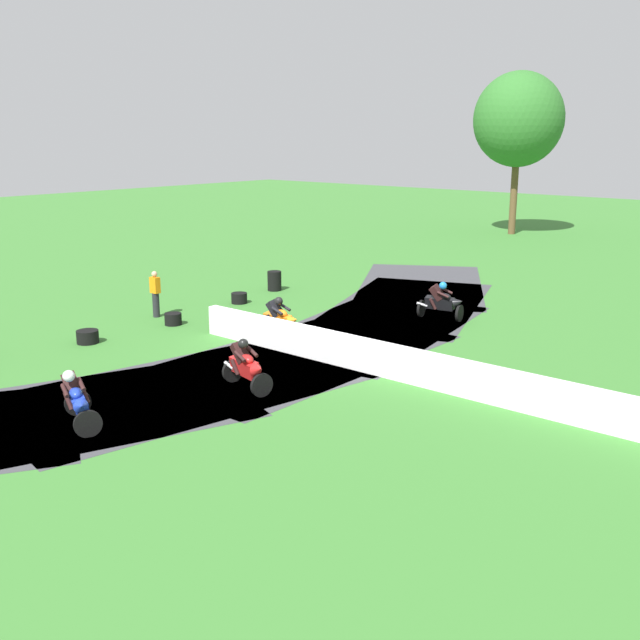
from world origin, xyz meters
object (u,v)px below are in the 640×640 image
at_px(motorcycle_chase_red, 246,365).
at_px(tire_stack_extra_a, 274,281).
at_px(tire_stack_far, 239,298).
at_px(track_marshal, 155,294).
at_px(tire_stack_mid_b, 173,319).
at_px(motorcycle_trailing_orange, 280,319).
at_px(motorcycle_lead_blue, 78,400).
at_px(motorcycle_fourth_black, 442,302).
at_px(tire_stack_mid_a, 88,337).

bearing_deg(motorcycle_chase_red, tire_stack_extra_a, 130.60).
xyz_separation_m(tire_stack_far, track_marshal, (-0.64, -3.38, 0.62)).
height_order(tire_stack_mid_b, tire_stack_far, same).
distance_m(motorcycle_chase_red, motorcycle_trailing_orange, 4.83).
height_order(motorcycle_lead_blue, tire_stack_mid_b, motorcycle_lead_blue).
relative_size(motorcycle_fourth_black, tire_stack_mid_a, 2.53).
xyz_separation_m(motorcycle_trailing_orange, tire_stack_mid_a, (-4.17, -4.18, -0.46)).
bearing_deg(motorcycle_chase_red, motorcycle_lead_blue, -104.27).
xyz_separation_m(tire_stack_extra_a, track_marshal, (-0.01, -5.96, 0.42)).
bearing_deg(track_marshal, tire_stack_mid_b, -13.67).
xyz_separation_m(motorcycle_fourth_black, tire_stack_mid_b, (-6.52, -6.44, -0.45)).
height_order(tire_stack_far, tire_stack_extra_a, tire_stack_extra_a).
height_order(motorcycle_chase_red, motorcycle_fourth_black, motorcycle_chase_red).
xyz_separation_m(tire_stack_mid_b, tire_stack_extra_a, (-1.32, 6.28, 0.20)).
relative_size(motorcycle_trailing_orange, tire_stack_mid_a, 2.51).
xyz_separation_m(motorcycle_chase_red, motorcycle_fourth_black, (-0.11, 9.43, -0.00)).
height_order(motorcycle_fourth_black, tire_stack_mid_b, motorcycle_fourth_black).
bearing_deg(motorcycle_lead_blue, tire_stack_mid_b, 128.41).
distance_m(motorcycle_trailing_orange, track_marshal, 5.34).
bearing_deg(tire_stack_mid_b, tire_stack_far, 100.61).
bearing_deg(motorcycle_trailing_orange, tire_stack_mid_b, -165.25).
height_order(motorcycle_trailing_orange, tire_stack_mid_b, motorcycle_trailing_orange).
bearing_deg(tire_stack_extra_a, tire_stack_mid_b, -78.16).
bearing_deg(motorcycle_trailing_orange, tire_stack_mid_a, -134.98).
height_order(motorcycle_trailing_orange, motorcycle_fourth_black, motorcycle_trailing_orange).
distance_m(motorcycle_lead_blue, track_marshal, 10.12).
distance_m(tire_stack_mid_a, tire_stack_far, 6.86).
bearing_deg(motorcycle_lead_blue, tire_stack_mid_a, 145.98).
distance_m(tire_stack_mid_a, track_marshal, 3.69).
bearing_deg(tire_stack_extra_a, tire_stack_mid_a, -83.32).
bearing_deg(motorcycle_trailing_orange, motorcycle_fourth_black, 64.66).
relative_size(motorcycle_lead_blue, tire_stack_mid_a, 2.48).
height_order(motorcycle_chase_red, track_marshal, track_marshal).
bearing_deg(track_marshal, motorcycle_trailing_orange, 7.74).
relative_size(motorcycle_lead_blue, tire_stack_extra_a, 2.08).
height_order(tire_stack_mid_a, track_marshal, track_marshal).
xyz_separation_m(motorcycle_trailing_orange, tire_stack_far, (-4.65, 2.67, -0.46)).
relative_size(motorcycle_trailing_orange, track_marshal, 1.03).
xyz_separation_m(motorcycle_lead_blue, tire_stack_extra_a, (-6.91, 13.34, -0.24)).
relative_size(motorcycle_chase_red, tire_stack_extra_a, 2.13).
relative_size(motorcycle_fourth_black, tire_stack_extra_a, 2.12).
bearing_deg(motorcycle_trailing_orange, track_marshal, -172.26).
distance_m(motorcycle_lead_blue, motorcycle_trailing_orange, 8.26).
height_order(motorcycle_trailing_orange, tire_stack_extra_a, motorcycle_trailing_orange).
bearing_deg(tire_stack_mid_b, motorcycle_fourth_black, 44.67).
relative_size(motorcycle_lead_blue, tire_stack_far, 2.77).
distance_m(motorcycle_fourth_black, tire_stack_mid_b, 9.17).
bearing_deg(tire_stack_mid_a, tire_stack_mid_b, 86.08).
relative_size(motorcycle_fourth_black, tire_stack_mid_b, 2.96).
xyz_separation_m(motorcycle_chase_red, tire_stack_far, (-7.32, 6.69, -0.46)).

